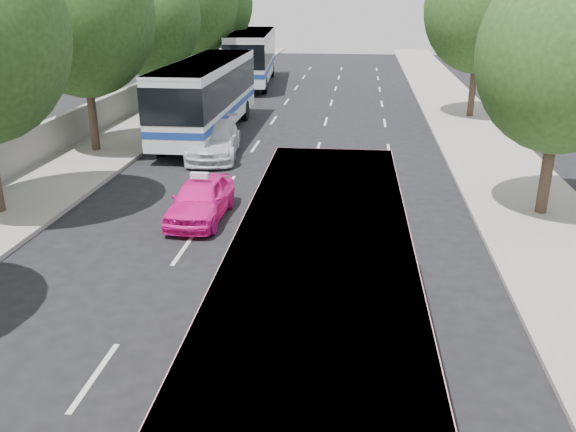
# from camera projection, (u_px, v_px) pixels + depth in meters

# --- Properties ---
(ground) EXTENTS (120.00, 120.00, 0.00)m
(ground) POSITION_uv_depth(u_px,v_px,m) (218.00, 327.00, 13.03)
(ground) COLOR black
(ground) RESTS_ON ground
(sidewalk_left) EXTENTS (4.00, 90.00, 0.15)m
(sidewalk_left) POSITION_uv_depth(u_px,v_px,m) (146.00, 123.00, 32.55)
(sidewalk_left) COLOR #9E998E
(sidewalk_left) RESTS_ON ground
(sidewalk_right) EXTENTS (4.00, 90.00, 0.12)m
(sidewalk_right) POSITION_uv_depth(u_px,v_px,m) (472.00, 132.00, 30.69)
(sidewalk_right) COLOR #9E998E
(sidewalk_right) RESTS_ON ground
(low_wall) EXTENTS (0.30, 90.00, 1.50)m
(low_wall) POSITION_uv_depth(u_px,v_px,m) (112.00, 107.00, 32.46)
(low_wall) COLOR #9E998E
(low_wall) RESTS_ON sidewalk_left
(tree_left_c) EXTENTS (6.00, 6.00, 9.35)m
(tree_left_c) POSITION_uv_depth(u_px,v_px,m) (82.00, 7.00, 24.82)
(tree_left_c) COLOR #38281E
(tree_left_c) RESTS_ON ground
(tree_left_d) EXTENTS (5.52, 5.52, 8.60)m
(tree_left_d) POSITION_uv_depth(u_px,v_px,m) (150.00, 13.00, 32.42)
(tree_left_d) COLOR #38281E
(tree_left_d) RESTS_ON ground
(tree_left_f) EXTENTS (5.88, 5.88, 9.16)m
(tree_left_f) POSITION_uv_depth(u_px,v_px,m) (216.00, 1.00, 47.20)
(tree_left_f) COLOR #38281E
(tree_left_f) RESTS_ON ground
(tree_right_near) EXTENTS (5.10, 5.10, 7.95)m
(tree_right_near) POSITION_uv_depth(u_px,v_px,m) (569.00, 48.00, 17.64)
(tree_right_near) COLOR #38281E
(tree_right_near) RESTS_ON ground
(tree_right_far) EXTENTS (6.00, 6.00, 9.35)m
(tree_right_far) POSITION_uv_depth(u_px,v_px,m) (483.00, 3.00, 32.18)
(tree_right_far) COLOR #38281E
(tree_right_far) RESTS_ON ground
(pink_bus) EXTENTS (2.83, 10.52, 3.34)m
(pink_bus) POSITION_uv_depth(u_px,v_px,m) (321.00, 308.00, 9.58)
(pink_bus) COLOR pink
(pink_bus) RESTS_ON ground
(pink_taxi) EXTENTS (1.62, 3.92, 1.33)m
(pink_taxi) POSITION_uv_depth(u_px,v_px,m) (201.00, 199.00, 18.99)
(pink_taxi) COLOR #FB159A
(pink_taxi) RESTS_ON ground
(white_pickup) EXTENTS (2.63, 5.24, 1.46)m
(white_pickup) POSITION_uv_depth(u_px,v_px,m) (214.00, 140.00, 26.17)
(white_pickup) COLOR silver
(white_pickup) RESTS_ON ground
(tour_coach_front) EXTENTS (2.66, 12.06, 3.61)m
(tour_coach_front) POSITION_uv_depth(u_px,v_px,m) (207.00, 91.00, 29.55)
(tour_coach_front) COLOR white
(tour_coach_front) RESTS_ON ground
(tour_coach_rear) EXTENTS (3.90, 13.18, 3.89)m
(tour_coach_rear) POSITION_uv_depth(u_px,v_px,m) (252.00, 53.00, 45.79)
(tour_coach_rear) COLOR silver
(tour_coach_rear) RESTS_ON ground
(taxi_roof_sign) EXTENTS (0.55, 0.19, 0.18)m
(taxi_roof_sign) POSITION_uv_depth(u_px,v_px,m) (199.00, 175.00, 18.73)
(taxi_roof_sign) COLOR silver
(taxi_roof_sign) RESTS_ON pink_taxi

